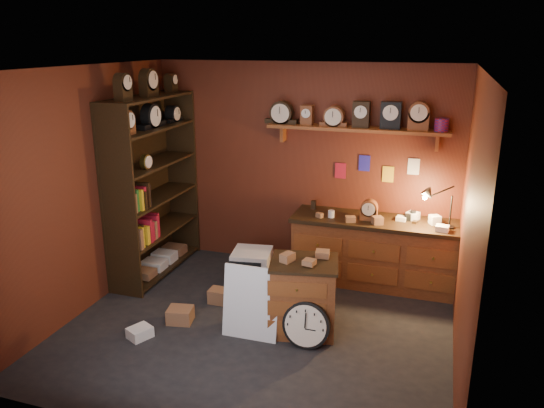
{
  "coord_description": "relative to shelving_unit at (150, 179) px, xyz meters",
  "views": [
    {
      "loc": [
        1.71,
        -4.76,
        2.95
      ],
      "look_at": [
        0.05,
        0.35,
        1.28
      ],
      "focal_mm": 35.0,
      "sensor_mm": 36.0,
      "label": 1
    }
  ],
  "objects": [
    {
      "name": "big_round_clock",
      "position": [
        2.38,
        -1.19,
        -1.02
      ],
      "size": [
        0.48,
        0.16,
        0.48
      ],
      "color": "black",
      "rests_on": "ground"
    },
    {
      "name": "workbench",
      "position": [
        2.84,
        0.49,
        -0.78
      ],
      "size": [
        2.11,
        0.66,
        1.36
      ],
      "color": "brown",
      "rests_on": "ground"
    },
    {
      "name": "mini_fridge",
      "position": [
        1.4,
        -0.1,
        -1.01
      ],
      "size": [
        0.52,
        0.54,
        0.48
      ],
      "rotation": [
        0.0,
        0.0,
        0.15
      ],
      "color": "silver",
      "rests_on": "ground"
    },
    {
      "name": "white_panel",
      "position": [
        1.78,
        -1.17,
        -1.25
      ],
      "size": [
        0.59,
        0.17,
        0.78
      ],
      "primitive_type": "cube",
      "rotation": [
        -0.17,
        0.0,
        0.01
      ],
      "color": "silver",
      "rests_on": "ground"
    },
    {
      "name": "floor_box_c",
      "position": [
        1.17,
        -0.6,
        -1.17
      ],
      "size": [
        0.22,
        0.19,
        0.17
      ],
      "primitive_type": "cube",
      "rotation": [
        0.0,
        0.0,
        -0.01
      ],
      "color": "brown",
      "rests_on": "ground"
    },
    {
      "name": "floor",
      "position": [
        1.79,
        -0.98,
        -1.25
      ],
      "size": [
        4.0,
        4.0,
        0.0
      ],
      "primitive_type": "plane",
      "color": "black",
      "rests_on": "ground"
    },
    {
      "name": "shelving_unit",
      "position": [
        0.0,
        0.0,
        0.0
      ],
      "size": [
        0.47,
        1.6,
        2.58
      ],
      "color": "black",
      "rests_on": "ground"
    },
    {
      "name": "low_cabinet",
      "position": [
        2.27,
        -0.89,
        -0.83
      ],
      "size": [
        0.79,
        0.7,
        0.88
      ],
      "rotation": [
        0.0,
        0.0,
        0.2
      ],
      "color": "brown",
      "rests_on": "ground"
    },
    {
      "name": "floor_box_b",
      "position": [
        0.7,
        -1.56,
        -1.2
      ],
      "size": [
        0.27,
        0.29,
        0.11
      ],
      "primitive_type": "cube",
      "rotation": [
        0.0,
        0.0,
        -0.46
      ],
      "color": "white",
      "rests_on": "ground"
    },
    {
      "name": "room_shell",
      "position": [
        1.84,
        -0.87,
        0.47
      ],
      "size": [
        4.02,
        3.62,
        2.71
      ],
      "color": "#5C2515",
      "rests_on": "ground"
    },
    {
      "name": "floor_box_a",
      "position": [
        0.95,
        -1.14,
        -1.17
      ],
      "size": [
        0.3,
        0.27,
        0.16
      ],
      "primitive_type": "cube",
      "rotation": [
        0.0,
        0.0,
        0.19
      ],
      "color": "brown",
      "rests_on": "ground"
    }
  ]
}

